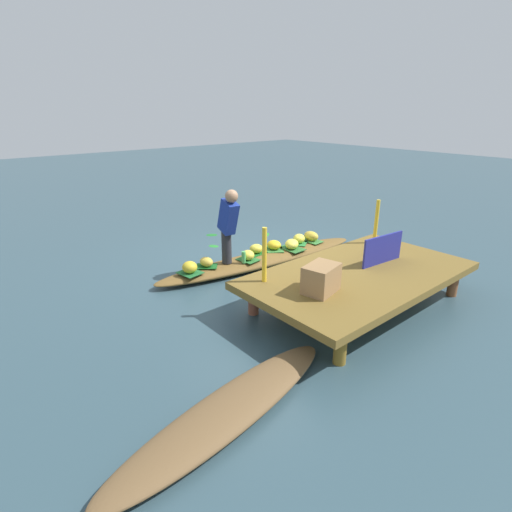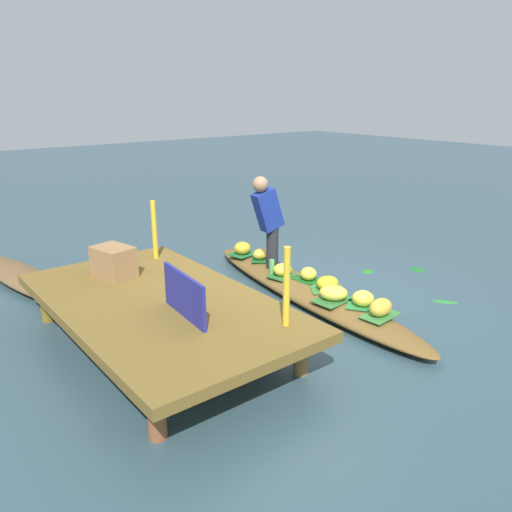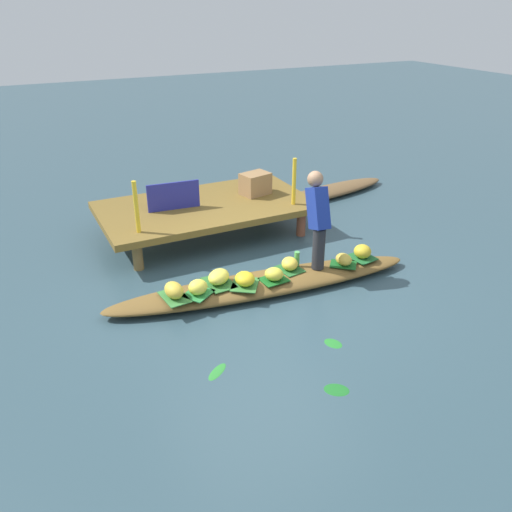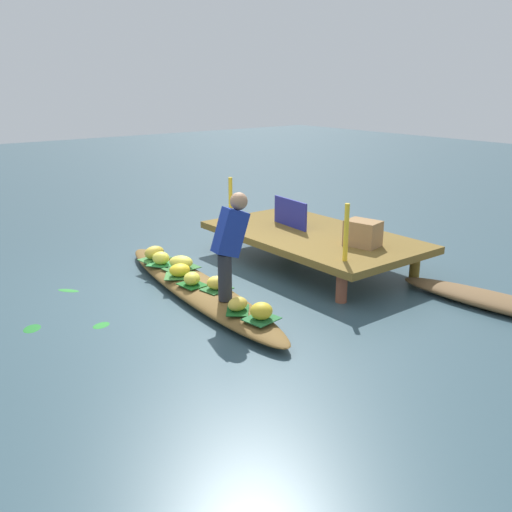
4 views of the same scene
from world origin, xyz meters
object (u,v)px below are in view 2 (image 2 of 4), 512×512
object	(u,v)px
banana_bunch_3	(363,298)
banana_bunch_6	(309,274)
banana_bunch_2	(242,248)
produce_crate	(114,262)
moored_boat	(24,277)
water_bottle	(272,267)
banana_bunch_5	(260,254)
vendor_person	(268,217)
market_banner	(184,295)
vendor_boat	(306,291)
banana_bunch_7	(327,283)
banana_bunch_4	(283,270)
banana_bunch_0	(381,307)
banana_bunch_1	(333,293)

from	to	relation	value
banana_bunch_3	banana_bunch_6	size ratio (longest dim) A/B	1.03
banana_bunch_2	produce_crate	distance (m)	2.25
moored_boat	water_bottle	size ratio (longest dim) A/B	13.52
banana_bunch_5	banana_bunch_6	bearing A→B (deg)	177.76
vendor_person	market_banner	size ratio (longest dim) A/B	1.59
vendor_boat	moored_boat	bearing A→B (deg)	50.06
banana_bunch_7	water_bottle	distance (m)	0.84
banana_bunch_4	market_banner	world-z (taller)	market_banner
moored_boat	banana_bunch_2	xyz separation A→B (m)	(-1.25, -2.69, 0.20)
banana_bunch_6	produce_crate	size ratio (longest dim) A/B	0.53
banana_bunch_7	produce_crate	world-z (taller)	produce_crate
banana_bunch_0	market_banner	xyz separation A→B (m)	(0.67, 1.95, 0.42)
banana_bunch_2	water_bottle	distance (m)	0.92
moored_boat	banana_bunch_6	xyz separation A→B (m)	(-2.61, -2.71, 0.19)
banana_bunch_6	vendor_person	distance (m)	0.92
banana_bunch_2	banana_bunch_6	distance (m)	1.35
water_bottle	banana_bunch_4	bearing A→B (deg)	-156.67
water_bottle	produce_crate	xyz separation A→B (m)	(0.37, 1.96, 0.38)
banana_bunch_0	banana_bunch_1	size ratio (longest dim) A/B	0.94
moored_boat	vendor_boat	bearing A→B (deg)	-144.57
water_bottle	produce_crate	distance (m)	2.02
banana_bunch_3	water_bottle	bearing A→B (deg)	4.79
banana_bunch_6	banana_bunch_7	distance (m)	0.38
banana_bunch_2	banana_bunch_4	world-z (taller)	banana_bunch_2
banana_bunch_0	produce_crate	distance (m)	2.91
banana_bunch_1	vendor_person	world-z (taller)	vendor_person
vendor_boat	market_banner	distance (m)	2.13
water_bottle	banana_bunch_1	bearing A→B (deg)	179.38
banana_bunch_2	vendor_person	world-z (taller)	vendor_person
vendor_boat	banana_bunch_4	xyz separation A→B (m)	(0.39, 0.04, 0.18)
banana_bunch_3	market_banner	bearing A→B (deg)	78.79
banana_bunch_3	water_bottle	world-z (taller)	water_bottle
banana_bunch_3	produce_crate	xyz separation A→B (m)	(1.78, 2.07, 0.38)
banana_bunch_6	market_banner	bearing A→B (deg)	104.99
produce_crate	banana_bunch_1	bearing A→B (deg)	-126.93
vendor_person	banana_bunch_3	bearing A→B (deg)	-179.53
vendor_boat	produce_crate	xyz separation A→B (m)	(0.90, 2.06, 0.57)
vendor_boat	banana_bunch_2	bearing A→B (deg)	2.14
banana_bunch_4	banana_bunch_6	xyz separation A→B (m)	(-0.31, -0.16, -0.00)
moored_boat	banana_bunch_2	world-z (taller)	banana_bunch_2
vendor_boat	water_bottle	bearing A→B (deg)	16.98
banana_bunch_0	vendor_person	distance (m)	2.00
vendor_person	produce_crate	size ratio (longest dim) A/B	2.82
banana_bunch_1	banana_bunch_4	distance (m)	0.96
banana_bunch_6	banana_bunch_0	bearing A→B (deg)	173.14
banana_bunch_5	water_bottle	distance (m)	0.61
banana_bunch_3	vendor_person	world-z (taller)	vendor_person
banana_bunch_6	banana_bunch_5	bearing A→B (deg)	-2.24
moored_boat	market_banner	xyz separation A→B (m)	(-3.17, -0.61, 0.61)
banana_bunch_3	banana_bunch_7	world-z (taller)	banana_bunch_3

